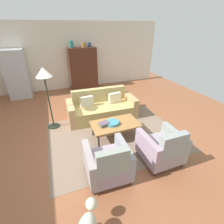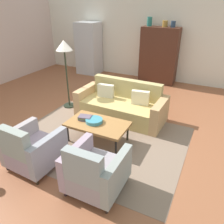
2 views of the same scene
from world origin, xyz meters
The scene contains 15 objects.
ground_plane centered at (0.00, 0.00, 0.00)m, with size 10.10×10.10×0.00m, color brown.
wall_back centered at (0.00, 3.97, 1.40)m, with size 8.41×0.12×2.80m, color silver.
area_rug centered at (0.43, -0.37, 0.00)m, with size 3.40×2.60×0.01m, color #806957.
couch centered at (0.43, 0.76, 0.29)m, with size 2.13×0.96×0.86m.
coffee_table centered at (0.43, -0.42, 0.38)m, with size 1.20×0.70×0.41m.
armchair_left centered at (-0.17, -1.59, 0.34)m, with size 0.84×0.84×0.88m.
armchair_right centered at (1.03, -1.59, 0.34)m, with size 0.80×0.80×0.88m.
fruit_bowl centered at (0.35, -0.42, 0.45)m, with size 0.34×0.34×0.07m, color teal.
book_stack centered at (0.14, -0.41, 0.46)m, with size 0.29×0.23×0.08m.
cabinet centered at (0.49, 3.62, 0.90)m, with size 1.20×0.51×1.80m.
vase_tall centered at (0.09, 3.62, 1.94)m, with size 0.16×0.16×0.28m, color #236A5F.
vase_round centered at (0.59, 3.62, 1.89)m, with size 0.16×0.16×0.19m, color olive.
vase_small centered at (0.84, 3.62, 1.89)m, with size 0.14×0.14×0.18m, color #24354B.
refrigerator centered at (-2.15, 3.52, 0.93)m, with size 0.80×0.73×1.85m.
floor_lamp centered at (-1.06, 0.67, 1.44)m, with size 0.40×0.40×1.72m.
Camera 1 is at (-0.88, -3.67, 2.62)m, focal length 26.00 mm.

